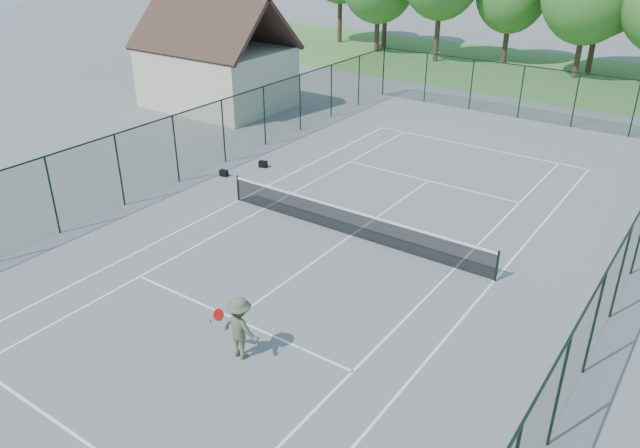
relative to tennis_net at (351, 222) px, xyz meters
The scene contains 9 objects.
ground 0.58m from the tennis_net, ahead, with size 140.00×140.00×0.00m, color slate.
grass_far 30.01m from the tennis_net, 90.00° to the left, with size 80.00×16.00×0.01m, color #51853C.
court_lines 0.57m from the tennis_net, ahead, with size 11.05×23.85×0.01m.
tennis_net is the anchor object (origin of this frame).
fence_enclosure 0.98m from the tennis_net, ahead, with size 18.05×36.05×3.02m.
utility_building 19.04m from the tennis_net, 147.99° to the left, with size 8.60×6.27×6.63m.
sports_bag_a 8.00m from the tennis_net, 168.32° to the left, with size 0.36×0.22×0.29m, color black.
sports_bag_b 7.90m from the tennis_net, 153.78° to the left, with size 0.38×0.23×0.30m, color black.
tennis_player 7.67m from the tennis_net, 80.09° to the right, with size 1.71×0.95×1.80m.
Camera 1 is at (10.71, -17.31, 10.64)m, focal length 35.00 mm.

